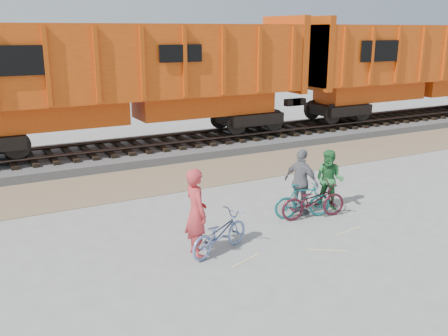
{
  "coord_description": "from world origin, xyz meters",
  "views": [
    {
      "loc": [
        -5.87,
        -8.95,
        4.65
      ],
      "look_at": [
        -0.29,
        1.5,
        1.35
      ],
      "focal_mm": 40.0,
      "sensor_mm": 36.0,
      "label": 1
    }
  ],
  "objects": [
    {
      "name": "gravel_strip",
      "position": [
        0.0,
        5.5,
        0.01
      ],
      "size": [
        120.0,
        3.0,
        0.02
      ],
      "primitive_type": "cube",
      "color": "#8D7457",
      "rests_on": "ground"
    },
    {
      "name": "person_solo",
      "position": [
        -1.79,
        -0.07,
        0.96
      ],
      "size": [
        0.48,
        0.71,
        1.91
      ],
      "primitive_type": "imported",
      "rotation": [
        0.0,
        0.0,
        1.54
      ],
      "color": "#C23338",
      "rests_on": "ground"
    },
    {
      "name": "ballast_bed",
      "position": [
        0.0,
        9.0,
        0.15
      ],
      "size": [
        120.0,
        4.0,
        0.3
      ],
      "primitive_type": "cube",
      "color": "slate",
      "rests_on": "ground"
    },
    {
      "name": "hopper_car_right",
      "position": [
        14.76,
        9.0,
        3.01
      ],
      "size": [
        14.0,
        3.13,
        4.65
      ],
      "color": "black",
      "rests_on": "track"
    },
    {
      "name": "bicycle_blue",
      "position": [
        -1.29,
        -0.17,
        0.44
      ],
      "size": [
        1.76,
        1.13,
        0.87
      ],
      "primitive_type": "imported",
      "rotation": [
        0.0,
        0.0,
        1.93
      ],
      "color": "#7088C0",
      "rests_on": "ground"
    },
    {
      "name": "ground",
      "position": [
        0.0,
        0.0,
        0.0
      ],
      "size": [
        120.0,
        120.0,
        0.0
      ],
      "primitive_type": "plane",
      "color": "#9E9E99",
      "rests_on": "ground"
    },
    {
      "name": "person_man",
      "position": [
        2.53,
        0.86,
        0.81
      ],
      "size": [
        0.95,
        0.99,
        1.61
      ],
      "primitive_type": "imported",
      "rotation": [
        0.0,
        0.0,
        -0.96
      ],
      "color": "#2D7B3C",
      "rests_on": "ground"
    },
    {
      "name": "track",
      "position": [
        0.0,
        9.0,
        0.47
      ],
      "size": [
        120.0,
        2.6,
        0.24
      ],
      "color": "black",
      "rests_on": "ballast_bed"
    },
    {
      "name": "bicycle_maroon",
      "position": [
        1.74,
        0.51,
        0.46
      ],
      "size": [
        1.83,
        0.88,
        0.92
      ],
      "primitive_type": "imported",
      "rotation": [
        0.0,
        0.0,
        1.42
      ],
      "color": "#45141F",
      "rests_on": "ground"
    },
    {
      "name": "person_woman",
      "position": [
        1.64,
        0.91,
        0.86
      ],
      "size": [
        0.71,
        1.09,
        1.73
      ],
      "primitive_type": "imported",
      "rotation": [
        0.0,
        0.0,
        1.88
      ],
      "color": "slate",
      "rests_on": "ground"
    },
    {
      "name": "bicycle_teal",
      "position": [
        1.53,
        0.66,
        0.45
      ],
      "size": [
        1.57,
        0.79,
        0.91
      ],
      "primitive_type": "imported",
      "rotation": [
        0.0,
        0.0,
        1.32
      ],
      "color": "#186F73",
      "rests_on": "ground"
    },
    {
      "name": "hopper_car_center",
      "position": [
        -0.24,
        9.0,
        3.01
      ],
      "size": [
        14.0,
        3.13,
        4.65
      ],
      "color": "black",
      "rests_on": "track"
    }
  ]
}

